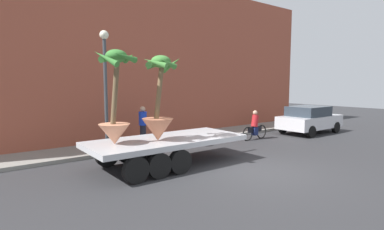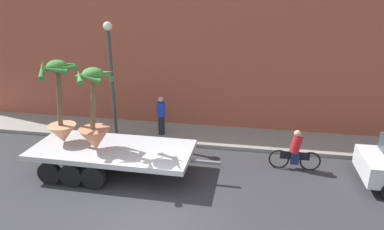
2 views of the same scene
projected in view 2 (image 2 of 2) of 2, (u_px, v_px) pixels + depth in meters
The scene contains 9 objects.
ground_plane at pixel (150, 221), 9.79m from camera, with size 60.00×60.00×0.00m, color #2D2D30.
sidewalk at pixel (190, 135), 15.40m from camera, with size 24.00×2.20×0.15m, color gray.
building_facade at pixel (197, 38), 15.59m from camera, with size 24.00×1.20×8.22m, color #9E4C38.
flatbed_trailer at pixel (106, 153), 12.17m from camera, with size 6.60×2.47×0.98m.
potted_palm_rear at pixel (95, 120), 11.58m from camera, with size 1.36×1.36×2.86m.
potted_palm_middle at pixel (61, 110), 12.07m from camera, with size 1.32×1.34×2.99m.
cyclist at pixel (295, 152), 12.42m from camera, with size 1.84×0.35×1.54m.
pedestrian_near_gate at pixel (161, 115), 14.99m from camera, with size 0.36×0.36×1.71m.
street_lamp at pixel (111, 66), 14.10m from camera, with size 0.36×0.36×4.83m.
Camera 2 is at (2.61, -7.82, 6.18)m, focal length 32.42 mm.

